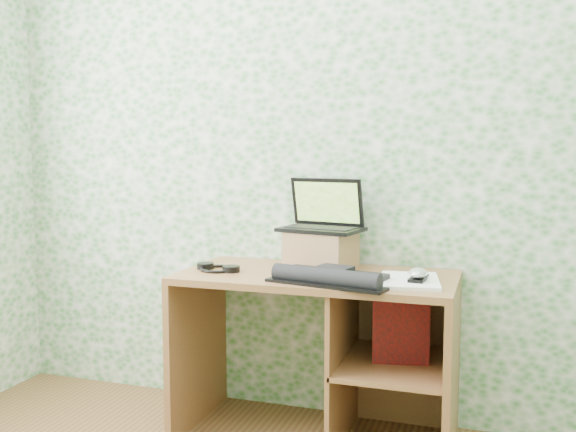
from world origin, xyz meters
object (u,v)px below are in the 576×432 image
(desk, at_px, (336,333))
(keyboard, at_px, (329,277))
(riser, at_px, (321,250))
(notepad, at_px, (410,281))
(laptop, at_px, (323,218))

(desk, xyz_separation_m, keyboard, (0.02, -0.19, 0.29))
(desk, xyz_separation_m, riser, (-0.10, 0.12, 0.35))
(desk, xyz_separation_m, notepad, (0.33, -0.09, 0.28))
(keyboard, bearing_deg, desk, 108.20)
(riser, relative_size, notepad, 0.87)
(laptop, height_order, keyboard, laptop)
(laptop, bearing_deg, notepad, -18.42)
(laptop, relative_size, notepad, 1.22)
(desk, distance_m, notepad, 0.44)
(laptop, distance_m, notepad, 0.54)
(keyboard, height_order, notepad, keyboard)
(desk, distance_m, riser, 0.39)
(keyboard, relative_size, notepad, 1.58)
(laptop, bearing_deg, keyboard, -59.99)
(riser, height_order, laptop, laptop)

